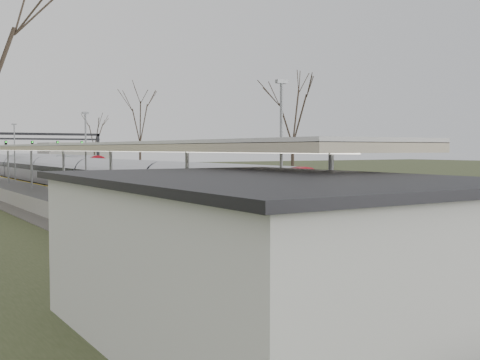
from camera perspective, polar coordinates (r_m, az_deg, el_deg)
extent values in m
cube|color=#474442|center=(59.96, -13.49, -0.72)|extent=(24.00, 160.00, 0.10)
cube|color=#4C3828|center=(58.32, -19.08, -0.87)|extent=(2.60, 160.00, 0.06)
cube|color=gray|center=(58.16, -19.77, -0.82)|extent=(0.07, 160.00, 0.12)
cube|color=gray|center=(58.48, -18.40, -0.77)|extent=(0.07, 160.00, 0.12)
cube|color=#4C3828|center=(59.21, -15.78, -0.76)|extent=(2.60, 160.00, 0.06)
cube|color=gray|center=(59.01, -16.45, -0.71)|extent=(0.07, 160.00, 0.12)
cube|color=gray|center=(59.41, -15.12, -0.67)|extent=(0.07, 160.00, 0.12)
cube|color=#4C3828|center=(60.29, -12.59, -0.65)|extent=(2.60, 160.00, 0.06)
cube|color=gray|center=(60.05, -13.24, -0.61)|extent=(0.07, 160.00, 0.12)
cube|color=gray|center=(60.53, -11.95, -0.56)|extent=(0.07, 160.00, 0.12)
cube|color=#4C3828|center=(61.55, -9.52, -0.55)|extent=(2.60, 160.00, 0.06)
cube|color=gray|center=(61.27, -10.14, -0.50)|extent=(0.07, 160.00, 0.12)
cube|color=gray|center=(61.82, -8.91, -0.46)|extent=(0.07, 160.00, 0.12)
cube|color=#4C3828|center=(62.97, -6.58, -0.45)|extent=(2.60, 160.00, 0.06)
cube|color=gray|center=(62.66, -7.17, -0.40)|extent=(0.07, 160.00, 0.12)
cube|color=gray|center=(63.28, -6.00, -0.36)|extent=(0.07, 160.00, 0.12)
cube|color=#9E9B93|center=(40.62, -17.68, -1.88)|extent=(3.50, 69.00, 1.00)
cylinder|color=slate|center=(15.51, 8.60, -2.04)|extent=(0.14, 0.14, 3.00)
cylinder|color=slate|center=(22.18, -5.02, -0.51)|extent=(0.14, 0.14, 3.00)
cylinder|color=slate|center=(29.51, -12.13, 0.30)|extent=(0.14, 0.14, 3.00)
cylinder|color=slate|center=(37.12, -16.37, 0.79)|extent=(0.14, 0.14, 3.00)
cylinder|color=slate|center=(44.87, -19.16, 1.10)|extent=(0.14, 0.14, 3.00)
cylinder|color=slate|center=(52.69, -21.12, 1.33)|extent=(0.14, 0.14, 3.00)
cube|color=silver|center=(36.14, -15.98, 3.20)|extent=(4.10, 50.00, 0.12)
cube|color=beige|center=(36.14, -15.97, 2.93)|extent=(4.10, 50.00, 0.25)
cube|color=silver|center=(11.97, 2.24, -7.85)|extent=(6.00, 9.00, 3.20)
cube|color=black|center=(91.63, -13.31, 2.39)|extent=(0.35, 0.35, 6.00)
cube|color=black|center=(88.86, -19.62, 4.15)|extent=(21.00, 0.35, 0.35)
cube|color=black|center=(88.85, -19.61, 3.69)|extent=(21.00, 0.25, 0.25)
cube|color=black|center=(88.09, -21.32, 3.22)|extent=(0.32, 0.22, 0.85)
sphere|color=#0CFF19|center=(87.95, -21.31, 3.38)|extent=(0.16, 0.16, 0.16)
cube|color=black|center=(88.81, -19.10, 3.25)|extent=(0.32, 0.22, 0.85)
sphere|color=#0CFF19|center=(88.68, -19.08, 3.41)|extent=(0.16, 0.16, 0.16)
cube|color=black|center=(89.67, -16.92, 3.28)|extent=(0.32, 0.22, 0.85)
sphere|color=#0CFF19|center=(89.54, -16.90, 3.44)|extent=(0.16, 0.16, 0.16)
cube|color=black|center=(90.66, -14.78, 3.31)|extent=(0.32, 0.22, 0.85)
sphere|color=#0CFF19|center=(90.53, -14.75, 3.47)|extent=(0.16, 0.16, 0.16)
cylinder|color=#2D231C|center=(54.87, 5.00, 1.31)|extent=(0.30, 0.30, 4.50)
cube|color=#A0A2AA|center=(68.25, -18.03, 0.54)|extent=(2.55, 90.00, 1.60)
cylinder|color=#A0A2AA|center=(68.22, -18.04, 1.09)|extent=(2.60, 89.70, 2.60)
cube|color=black|center=(68.22, -18.04, 1.17)|extent=(2.62, 89.40, 0.55)
cube|color=#A90916|center=(27.12, 5.91, -2.95)|extent=(2.55, 0.50, 1.50)
cylinder|color=#A90916|center=(27.10, 5.85, -1.47)|extent=(2.60, 0.60, 2.60)
cube|color=black|center=(26.87, 6.21, -0.87)|extent=(1.70, 0.12, 0.70)
sphere|color=white|center=(26.46, 4.72, -3.31)|extent=(0.22, 0.22, 0.22)
sphere|color=white|center=(27.51, 7.56, -3.09)|extent=(0.22, 0.22, 0.22)
cube|color=black|center=(68.29, -18.02, -0.24)|extent=(1.80, 89.00, 0.35)
cube|color=#A0A2AA|center=(94.75, -17.72, 1.19)|extent=(2.55, 45.00, 1.60)
cylinder|color=#A0A2AA|center=(94.74, -17.72, 1.59)|extent=(2.60, 44.70, 2.60)
cube|color=black|center=(94.74, -17.72, 1.65)|extent=(2.62, 44.40, 0.55)
cube|color=#A90916|center=(73.29, -13.33, 0.73)|extent=(2.55, 0.50, 1.50)
cylinder|color=#A90916|center=(73.32, -13.35, 1.27)|extent=(2.60, 0.60, 2.60)
cube|color=black|center=(73.05, -13.29, 1.50)|extent=(1.70, 0.12, 0.70)
sphere|color=white|center=(72.84, -13.91, 0.63)|extent=(0.22, 0.22, 0.22)
sphere|color=white|center=(73.39, -12.65, 0.66)|extent=(0.22, 0.22, 0.22)
cube|color=black|center=(94.79, -17.71, 0.63)|extent=(1.80, 44.00, 0.35)
imported|color=#315060|center=(19.91, -0.09, -2.65)|extent=(0.55, 0.72, 1.79)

